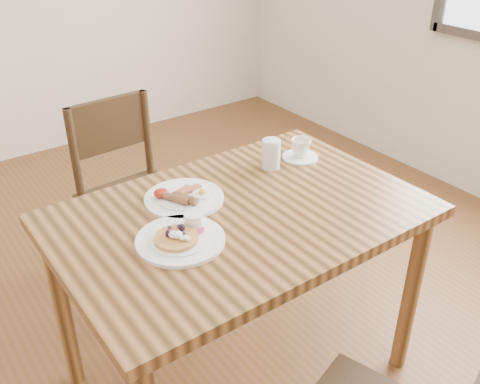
{
  "coord_description": "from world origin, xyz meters",
  "views": [
    {
      "loc": [
        -0.87,
        -1.21,
        1.68
      ],
      "look_at": [
        0.0,
        0.0,
        0.82
      ],
      "focal_mm": 40.0,
      "sensor_mm": 36.0,
      "label": 1
    }
  ],
  "objects_px": {
    "breakfast_plate": "(183,197)",
    "chair_far": "(130,189)",
    "dining_table": "(240,235)",
    "teacup_saucer": "(301,150)",
    "water_glass": "(271,154)",
    "pancake_plate": "(181,237)"
  },
  "relations": [
    {
      "from": "pancake_plate",
      "to": "water_glass",
      "type": "bearing_deg",
      "value": 22.93
    },
    {
      "from": "chair_far",
      "to": "dining_table",
      "type": "bearing_deg",
      "value": 90.78
    },
    {
      "from": "breakfast_plate",
      "to": "chair_far",
      "type": "bearing_deg",
      "value": 83.85
    },
    {
      "from": "dining_table",
      "to": "chair_far",
      "type": "relative_size",
      "value": 1.36
    },
    {
      "from": "chair_far",
      "to": "water_glass",
      "type": "distance_m",
      "value": 0.75
    },
    {
      "from": "breakfast_plate",
      "to": "teacup_saucer",
      "type": "height_order",
      "value": "teacup_saucer"
    },
    {
      "from": "dining_table",
      "to": "water_glass",
      "type": "distance_m",
      "value": 0.37
    },
    {
      "from": "chair_far",
      "to": "teacup_saucer",
      "type": "bearing_deg",
      "value": 125.27
    },
    {
      "from": "chair_far",
      "to": "teacup_saucer",
      "type": "relative_size",
      "value": 6.29
    },
    {
      "from": "dining_table",
      "to": "teacup_saucer",
      "type": "height_order",
      "value": "teacup_saucer"
    },
    {
      "from": "dining_table",
      "to": "breakfast_plate",
      "type": "xyz_separation_m",
      "value": [
        -0.12,
        0.17,
        0.11
      ]
    },
    {
      "from": "pancake_plate",
      "to": "breakfast_plate",
      "type": "distance_m",
      "value": 0.24
    },
    {
      "from": "chair_far",
      "to": "breakfast_plate",
      "type": "xyz_separation_m",
      "value": [
        -0.07,
        -0.61,
        0.27
      ]
    },
    {
      "from": "dining_table",
      "to": "teacup_saucer",
      "type": "distance_m",
      "value": 0.47
    },
    {
      "from": "pancake_plate",
      "to": "teacup_saucer",
      "type": "xyz_separation_m",
      "value": [
        0.66,
        0.21,
        0.02
      ]
    },
    {
      "from": "pancake_plate",
      "to": "water_glass",
      "type": "relative_size",
      "value": 2.4
    },
    {
      "from": "breakfast_plate",
      "to": "water_glass",
      "type": "xyz_separation_m",
      "value": [
        0.39,
        0.02,
        0.04
      ]
    },
    {
      "from": "breakfast_plate",
      "to": "water_glass",
      "type": "distance_m",
      "value": 0.4
    },
    {
      "from": "chair_far",
      "to": "teacup_saucer",
      "type": "height_order",
      "value": "chair_far"
    },
    {
      "from": "chair_far",
      "to": "pancake_plate",
      "type": "distance_m",
      "value": 0.88
    },
    {
      "from": "chair_far",
      "to": "pancake_plate",
      "type": "xyz_separation_m",
      "value": [
        -0.19,
        -0.81,
        0.27
      ]
    },
    {
      "from": "dining_table",
      "to": "teacup_saucer",
      "type": "xyz_separation_m",
      "value": [
        0.42,
        0.18,
        0.13
      ]
    }
  ]
}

